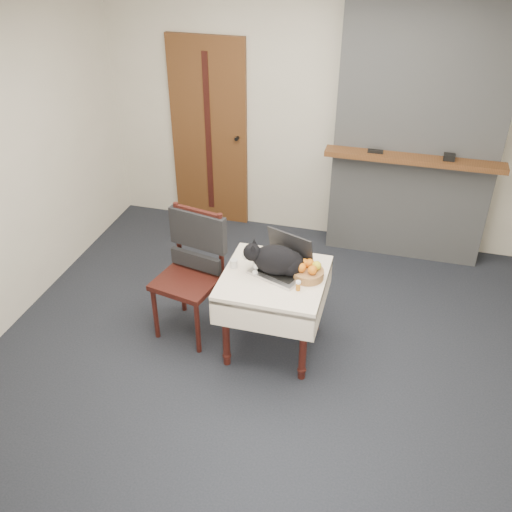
% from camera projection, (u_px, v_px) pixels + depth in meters
% --- Properties ---
extents(ground, '(4.50, 4.50, 0.00)m').
position_uv_depth(ground, '(273.00, 348.00, 4.67)').
color(ground, black).
rests_on(ground, ground).
extents(room_shell, '(4.52, 4.01, 2.61)m').
position_uv_depth(room_shell, '(293.00, 122.00, 4.09)').
color(room_shell, beige).
rests_on(room_shell, ground).
extents(door, '(0.82, 0.10, 2.00)m').
position_uv_depth(door, '(209.00, 134.00, 5.99)').
color(door, brown).
rests_on(door, ground).
extents(chimney, '(1.62, 0.48, 2.60)m').
position_uv_depth(chimney, '(418.00, 130.00, 5.26)').
color(chimney, gray).
rests_on(chimney, ground).
extents(side_table, '(0.78, 0.78, 0.70)m').
position_uv_depth(side_table, '(274.00, 288.00, 4.38)').
color(side_table, '#35120E').
rests_on(side_table, ground).
extents(laptop, '(0.49, 0.45, 0.29)m').
position_uv_depth(laptop, '(283.00, 262.00, 4.34)').
color(laptop, '#B7B7BC').
rests_on(laptop, side_table).
extents(cat, '(0.57, 0.27, 0.27)m').
position_uv_depth(cat, '(278.00, 261.00, 4.28)').
color(cat, black).
rests_on(cat, side_table).
extents(cream_jar, '(0.06, 0.06, 0.07)m').
position_uv_depth(cream_jar, '(234.00, 264.00, 4.40)').
color(cream_jar, silver).
rests_on(cream_jar, side_table).
extents(pill_bottle, '(0.04, 0.04, 0.08)m').
position_uv_depth(pill_bottle, '(298.00, 286.00, 4.14)').
color(pill_bottle, '#A76014').
rests_on(pill_bottle, side_table).
extents(fruit_basket, '(0.24, 0.24, 0.14)m').
position_uv_depth(fruit_basket, '(308.00, 271.00, 4.27)').
color(fruit_basket, '#A06F40').
rests_on(fruit_basket, side_table).
extents(desk_clutter, '(0.12, 0.10, 0.01)m').
position_uv_depth(desk_clutter, '(303.00, 273.00, 4.34)').
color(desk_clutter, black).
rests_on(desk_clutter, side_table).
extents(chair, '(0.57, 0.56, 1.07)m').
position_uv_depth(chair, '(194.00, 256.00, 4.58)').
color(chair, '#35120E').
rests_on(chair, ground).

